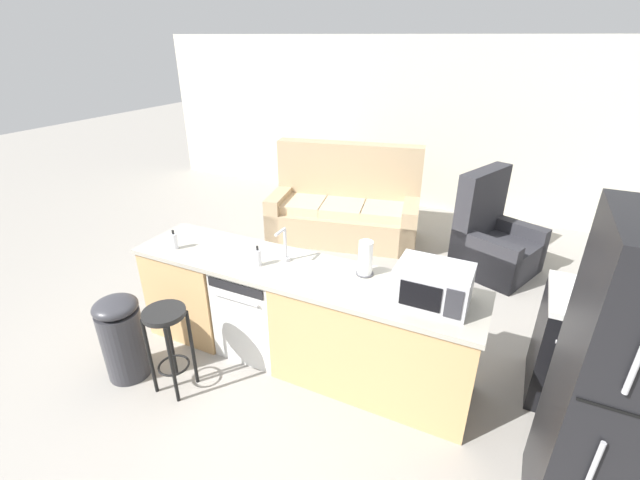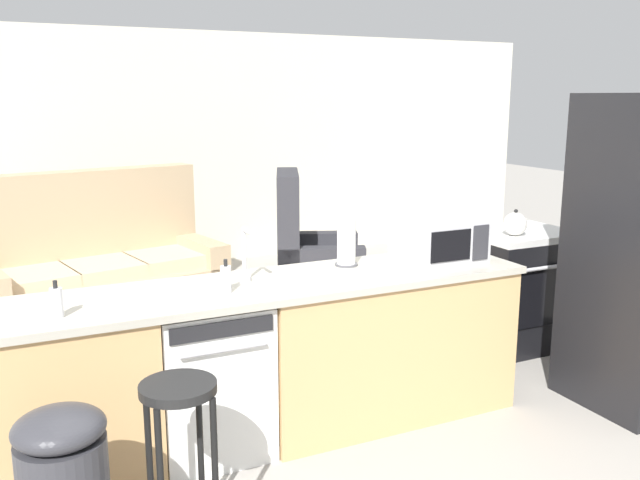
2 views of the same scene
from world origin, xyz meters
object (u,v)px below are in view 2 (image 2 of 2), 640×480
Objects in this scene: kettle at (515,224)px; couch at (97,275)px; stove_range at (517,288)px; paper_towel_roll at (346,243)px; dish_soap_bottle at (57,302)px; bar_stool at (180,429)px; dishwasher at (208,376)px; microwave at (439,239)px; armchair at (309,260)px; soap_bottle at (226,279)px.

kettle is 0.10× the size of couch.
stove_range is 3.19× the size of paper_towel_roll.
paper_towel_roll is 1.67m from dish_soap_bottle.
paper_towel_roll is 0.38× the size of bar_stool.
bar_stool is at bearing -114.08° from dishwasher.
microwave is 2.44× the size of kettle.
armchair is (-0.73, 2.01, -0.64)m from kettle.
couch reaches higher than dishwasher.
dish_soap_bottle is at bearing -169.88° from kettle.
dish_soap_bottle is 3.60m from armchair.
armchair reaches higher than microwave.
microwave is 1.06m from kettle.
paper_towel_roll is at bearing 16.43° from soap_bottle.
paper_towel_roll reaches higher than kettle.
paper_towel_roll reaches higher than stove_range.
microwave is at bearing -154.12° from stove_range.
couch reaches higher than bar_stool.
paper_towel_roll is at bearing -64.31° from couch.
soap_bottle is (-1.38, -0.08, -0.07)m from microwave.
kettle is at bearing 10.12° from dish_soap_bottle.
kettle is (0.97, 0.42, -0.05)m from microwave.
stove_range is (2.60, 0.55, 0.03)m from dishwasher.
couch is (-2.84, 2.01, -0.06)m from stove_range.
dishwasher reaches higher than bar_stool.
kettle is (-0.17, -0.13, 0.53)m from stove_range.
dish_soap_bottle is 0.24× the size of bar_stool.
dish_soap_bottle reaches higher than dishwasher.
stove_range is 4.39× the size of kettle.
dish_soap_bottle is at bearing -168.29° from stove_range.
paper_towel_roll reaches higher than dishwasher.
couch is at bearing 95.35° from dishwasher.
bar_stool is (-0.42, -0.65, -0.44)m from soap_bottle.
dish_soap_bottle is 3.21m from kettle.
stove_range is at bearing 14.12° from soap_bottle.
armchair is at bearing 115.35° from stove_range.
armchair is (1.61, 2.52, -0.62)m from soap_bottle.
dish_soap_bottle is 0.84m from bar_stool.
soap_bottle is at bearing -167.83° from kettle.
soap_bottle and dish_soap_bottle have the same top height.
microwave reaches higher than dishwasher.
soap_bottle is at bearing 57.29° from bar_stool.
armchair reaches higher than dishwasher.
kettle reaches higher than dish_soap_bottle.
stove_range reaches higher than bar_stool.
microwave is at bearing 3.38° from soap_bottle.
dish_soap_bottle is at bearing -168.99° from dishwasher.
paper_towel_roll reaches higher than bar_stool.
couch is at bearing 144.66° from stove_range.
microwave is at bearing -156.32° from kettle.
microwave is 2.54m from armchair.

